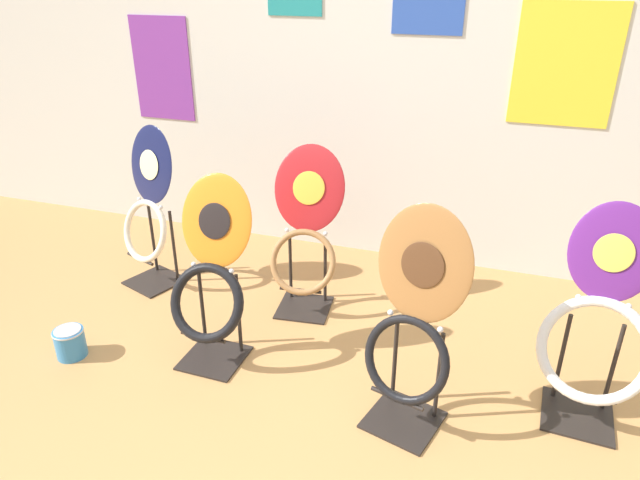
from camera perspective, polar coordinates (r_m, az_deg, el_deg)
wall_back at (r=3.41m, az=8.23°, el=18.76°), size 8.00×0.07×2.60m
toilet_seat_display_woodgrain at (r=2.23m, az=9.37°, el=-8.18°), size 0.41×0.35×0.93m
toilet_seat_display_purple_note at (r=2.49m, az=26.03°, el=-8.11°), size 0.44×0.34×0.91m
toilet_seat_display_orange_sun at (r=2.63m, az=-10.85°, el=-3.62°), size 0.37×0.35×0.88m
toilet_seat_display_navy_moon at (r=3.37m, az=-16.77°, el=2.84°), size 0.42×0.36×0.93m
toilet_seat_display_crimson_swirl at (r=3.00m, az=-1.40°, el=0.88°), size 0.41×0.42×0.87m
paint_can at (r=3.01m, az=-23.73°, el=-9.29°), size 0.15×0.15×0.15m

